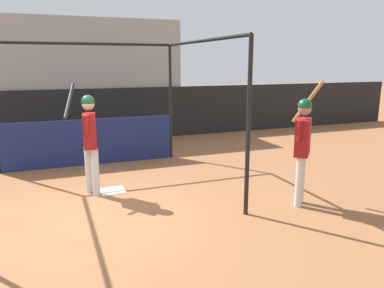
% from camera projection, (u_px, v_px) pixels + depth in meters
% --- Properties ---
extents(ground_plane, '(60.00, 60.00, 0.00)m').
position_uv_depth(ground_plane, '(92.00, 219.00, 5.77)').
color(ground_plane, '#935B38').
extents(outfield_wall, '(24.00, 0.12, 1.59)m').
position_uv_depth(outfield_wall, '(68.00, 117.00, 10.97)').
color(outfield_wall, black).
rests_on(outfield_wall, ground).
extents(bleacher_section, '(7.05, 4.00, 3.67)m').
position_uv_depth(bleacher_section, '(63.00, 78.00, 12.63)').
color(bleacher_section, '#9E9E99').
rests_on(bleacher_section, ground).
extents(batting_cage, '(4.00, 3.97, 2.80)m').
position_uv_depth(batting_cage, '(93.00, 119.00, 7.92)').
color(batting_cage, black).
rests_on(batting_cage, ground).
extents(home_plate, '(0.44, 0.44, 0.02)m').
position_uv_depth(home_plate, '(113.00, 191.00, 7.03)').
color(home_plate, white).
rests_on(home_plate, ground).
extents(player_batter, '(0.57, 0.92, 1.99)m').
position_uv_depth(player_batter, '(89.00, 135.00, 6.67)').
color(player_batter, silver).
rests_on(player_batter, ground).
extents(player_waiting, '(0.61, 0.75, 2.10)m').
position_uv_depth(player_waiting, '(303.00, 142.00, 6.16)').
color(player_waiting, silver).
rests_on(player_waiting, ground).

